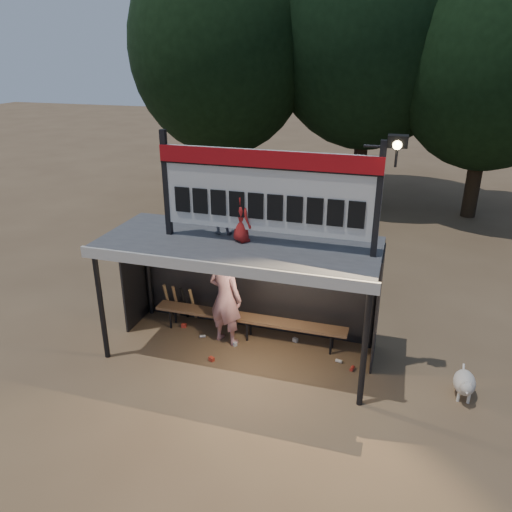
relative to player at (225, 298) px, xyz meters
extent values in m
plane|color=brown|center=(0.39, -0.29, -0.99)|extent=(80.00, 80.00, 0.00)
imported|color=silver|center=(0.00, 0.00, 0.00)|extent=(0.82, 0.64, 1.97)
imported|color=slate|center=(-0.05, 0.02, 1.78)|extent=(0.48, 0.41, 0.90)
imported|color=#AB1C1A|center=(0.44, -0.25, 1.79)|extent=(0.52, 0.52, 0.91)
cube|color=#404042|center=(0.39, -0.29, 1.27)|extent=(5.00, 2.00, 0.12)
cube|color=silver|center=(0.39, -1.31, 1.23)|extent=(5.10, 0.06, 0.20)
cylinder|color=black|center=(-2.01, -1.19, 0.11)|extent=(0.10, 0.10, 2.20)
cylinder|color=black|center=(2.79, -1.19, 0.11)|extent=(0.10, 0.10, 2.20)
cylinder|color=black|center=(-2.01, 0.61, 0.11)|extent=(0.10, 0.10, 2.20)
cylinder|color=black|center=(2.79, 0.61, 0.11)|extent=(0.10, 0.10, 2.20)
cube|color=black|center=(0.39, 0.71, 0.11)|extent=(5.00, 0.04, 2.20)
cube|color=black|center=(-2.11, 0.21, 0.11)|extent=(0.04, 1.00, 2.20)
cube|color=black|center=(2.89, 0.21, 0.11)|extent=(0.04, 1.00, 2.20)
cylinder|color=black|center=(0.39, 0.71, 1.16)|extent=(5.00, 0.06, 0.06)
cube|color=black|center=(-0.96, -0.29, 2.28)|extent=(0.10, 0.10, 1.90)
cube|color=black|center=(2.74, -0.29, 2.28)|extent=(0.10, 0.10, 1.90)
cube|color=silver|center=(0.89, -0.29, 2.28)|extent=(3.80, 0.08, 1.40)
cube|color=#A80C11|center=(0.89, -0.34, 2.84)|extent=(3.80, 0.04, 0.28)
cube|color=black|center=(0.89, -0.34, 2.69)|extent=(3.80, 0.02, 0.03)
cube|color=black|center=(-0.64, -0.34, 2.03)|extent=(0.27, 0.03, 0.45)
cube|color=black|center=(-0.30, -0.34, 2.03)|extent=(0.27, 0.03, 0.45)
cube|color=black|center=(0.04, -0.34, 2.03)|extent=(0.27, 0.03, 0.45)
cube|color=black|center=(0.38, -0.34, 2.03)|extent=(0.27, 0.03, 0.45)
cube|color=black|center=(0.72, -0.34, 2.03)|extent=(0.27, 0.03, 0.45)
cube|color=black|center=(1.06, -0.34, 2.03)|extent=(0.27, 0.03, 0.45)
cube|color=black|center=(1.40, -0.34, 2.03)|extent=(0.27, 0.03, 0.45)
cube|color=black|center=(1.74, -0.34, 2.03)|extent=(0.27, 0.03, 0.45)
cube|color=black|center=(2.08, -0.34, 2.03)|extent=(0.27, 0.03, 0.45)
cube|color=black|center=(2.42, -0.34, 2.03)|extent=(0.27, 0.03, 0.45)
cylinder|color=black|center=(2.69, -0.29, 3.13)|extent=(0.50, 0.04, 0.04)
cylinder|color=black|center=(2.94, -0.29, 2.98)|extent=(0.04, 0.04, 0.30)
cube|color=black|center=(2.94, -0.34, 3.23)|extent=(0.30, 0.22, 0.18)
sphere|color=#FFD88C|center=(2.94, -0.43, 3.19)|extent=(0.14, 0.14, 0.14)
cube|color=brown|center=(0.39, 0.26, -0.54)|extent=(4.00, 0.35, 0.06)
cylinder|color=black|center=(-1.31, 0.14, -0.76)|extent=(0.05, 0.05, 0.45)
cylinder|color=black|center=(-1.31, 0.38, -0.76)|extent=(0.05, 0.05, 0.45)
cylinder|color=black|center=(0.39, 0.14, -0.76)|extent=(0.05, 0.05, 0.45)
cylinder|color=black|center=(0.39, 0.38, -0.76)|extent=(0.05, 0.05, 0.45)
cylinder|color=black|center=(2.09, 0.14, -0.76)|extent=(0.05, 0.05, 0.45)
cylinder|color=black|center=(2.09, 0.38, -0.76)|extent=(0.05, 0.05, 0.45)
cylinder|color=#322116|center=(-3.61, 9.71, 0.88)|extent=(0.50, 0.50, 3.74)
ellipsoid|color=black|center=(-3.61, 9.71, 4.54)|extent=(6.46, 6.46, 7.48)
cylinder|color=black|center=(1.39, 11.21, 1.10)|extent=(0.50, 0.50, 4.18)
ellipsoid|color=black|center=(1.39, 11.21, 5.19)|extent=(7.22, 7.22, 8.36)
cylinder|color=black|center=(5.39, 10.21, 0.77)|extent=(0.50, 0.50, 3.52)
ellipsoid|color=black|center=(5.39, 10.21, 4.21)|extent=(6.08, 6.08, 7.04)
ellipsoid|color=beige|center=(4.46, -0.45, -0.72)|extent=(0.36, 0.58, 0.36)
sphere|color=beige|center=(4.46, -0.73, -0.63)|extent=(0.22, 0.22, 0.22)
cone|color=beige|center=(4.46, -0.83, -0.65)|extent=(0.10, 0.10, 0.10)
cone|color=beige|center=(4.41, -0.75, -0.53)|extent=(0.06, 0.06, 0.07)
cone|color=beige|center=(4.51, -0.75, -0.53)|extent=(0.06, 0.06, 0.07)
cylinder|color=#EDE4CD|center=(4.38, -0.63, -0.90)|extent=(0.05, 0.05, 0.18)
cylinder|color=white|center=(4.54, -0.63, -0.90)|extent=(0.05, 0.05, 0.18)
cylinder|color=silver|center=(4.38, -0.27, -0.90)|extent=(0.05, 0.05, 0.18)
cylinder|color=white|center=(4.54, -0.27, -0.90)|extent=(0.05, 0.05, 0.18)
cylinder|color=silver|center=(4.46, -0.15, -0.65)|extent=(0.04, 0.16, 0.14)
cylinder|color=olive|center=(-1.55, 0.53, -0.56)|extent=(0.08, 0.27, 0.84)
cylinder|color=olive|center=(-1.35, 0.53, -0.56)|extent=(0.09, 0.30, 0.83)
cylinder|color=black|center=(-1.15, 0.53, -0.56)|extent=(0.07, 0.32, 0.83)
cylinder|color=#A57E4D|center=(-0.95, 0.53, -0.56)|extent=(0.09, 0.36, 0.82)
cube|color=red|center=(-0.03, -0.74, -0.95)|extent=(0.12, 0.10, 0.08)
cylinder|color=silver|center=(-0.51, -0.03, -0.95)|extent=(0.14, 0.11, 0.07)
cube|color=beige|center=(1.34, 0.38, -0.95)|extent=(0.12, 0.10, 0.08)
cylinder|color=red|center=(2.57, -0.26, -0.95)|extent=(0.09, 0.13, 0.07)
cube|color=silver|center=(0.21, -0.11, -0.95)|extent=(0.12, 0.12, 0.08)
cylinder|color=beige|center=(2.29, -0.09, -0.95)|extent=(0.13, 0.09, 0.07)
cube|color=red|center=(-1.05, 0.24, -0.95)|extent=(0.11, 0.09, 0.08)
camera|label=1|loc=(3.10, -8.15, 4.51)|focal=35.00mm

